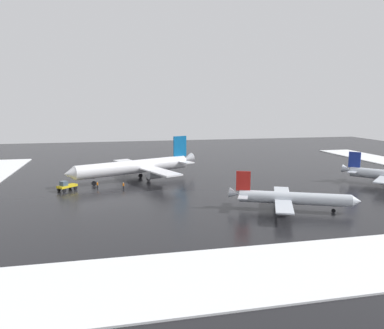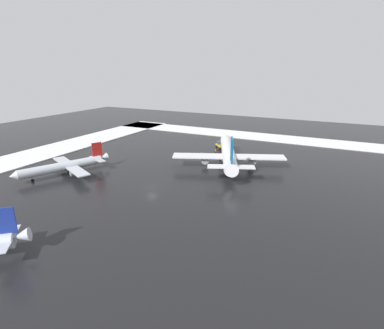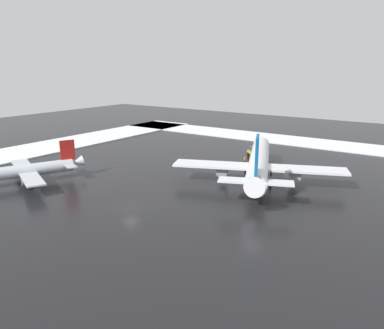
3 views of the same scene
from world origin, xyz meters
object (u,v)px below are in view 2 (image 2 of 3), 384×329
at_px(pushback_tug, 220,145).
at_px(ground_crew_mid_apron, 201,155).
at_px(airplane_foreground_jet, 228,153).
at_px(ground_crew_near_tug, 216,151).
at_px(airplane_distant_tail, 64,166).

distance_m(pushback_tug, ground_crew_mid_apron, 13.56).
xyz_separation_m(airplane_foreground_jet, pushback_tug, (-17.59, -9.26, -2.49)).
distance_m(pushback_tug, ground_crew_near_tug, 7.36).
distance_m(airplane_foreground_jet, ground_crew_mid_apron, 11.59).
bearing_deg(airplane_foreground_jet, ground_crew_near_tug, 15.32).
bearing_deg(ground_crew_near_tug, pushback_tug, 124.31).
relative_size(ground_crew_near_tug, ground_crew_mid_apron, 1.00).
height_order(pushback_tug, ground_crew_near_tug, pushback_tug).
bearing_deg(ground_crew_near_tug, airplane_distant_tail, -101.78).
distance_m(airplane_distant_tail, ground_crew_near_tug, 47.04).
relative_size(airplane_distant_tail, pushback_tug, 4.94).
height_order(airplane_foreground_jet, ground_crew_mid_apron, airplane_foreground_jet).
relative_size(airplane_foreground_jet, ground_crew_near_tug, 21.44).
bearing_deg(ground_crew_mid_apron, airplane_distant_tail, -105.51).
height_order(pushback_tug, ground_crew_mid_apron, pushback_tug).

